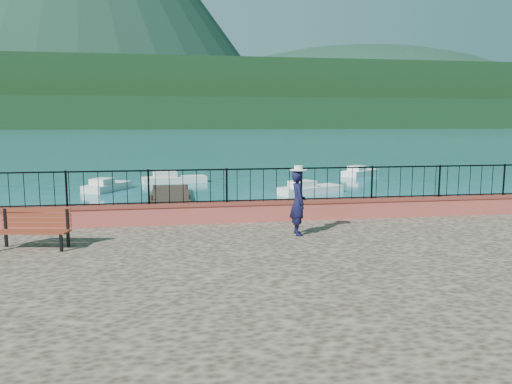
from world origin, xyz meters
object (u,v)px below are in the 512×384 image
object	(u,v)px
park_bench	(34,237)
person	(298,203)
boat_4	(175,177)
boat_3	(107,184)
boat_2	(310,187)
boat_5	(361,170)
boat_1	(279,216)
boat_0	(128,224)

from	to	relation	value
park_bench	person	distance (m)	6.34
park_bench	boat_4	bearing A→B (deg)	92.70
boat_3	boat_2	bearing A→B (deg)	-77.44
boat_3	boat_4	bearing A→B (deg)	-22.89
boat_2	boat_5	size ratio (longest dim) A/B	1.11
boat_3	boat_4	world-z (taller)	same
boat_4	boat_5	xyz separation A→B (m)	(14.11, 2.33, 0.00)
person	boat_5	world-z (taller)	person
park_bench	boat_1	world-z (taller)	park_bench
person	boat_2	size ratio (longest dim) A/B	0.43
boat_1	boat_4	size ratio (longest dim) A/B	1.00
boat_1	boat_2	xyz separation A→B (m)	(3.64, 8.43, 0.00)
park_bench	boat_0	bearing A→B (deg)	88.10
boat_0	boat_2	xyz separation A→B (m)	(9.40, 9.05, 0.00)
boat_0	boat_4	bearing A→B (deg)	88.75
boat_0	person	bearing A→B (deg)	-47.06
boat_1	boat_2	distance (m)	9.18
boat_2	boat_4	size ratio (longest dim) A/B	0.92
boat_2	boat_5	xyz separation A→B (m)	(6.44, 8.84, 0.00)
boat_0	boat_2	world-z (taller)	same
boat_4	park_bench	bearing A→B (deg)	-108.95
boat_1	boat_4	world-z (taller)	same
person	boat_3	distance (m)	19.88
boat_1	boat_3	bearing A→B (deg)	164.38
boat_1	boat_2	size ratio (longest dim) A/B	1.09
boat_1	person	bearing A→B (deg)	-58.17
boat_4	boat_0	bearing A→B (deg)	-106.97
park_bench	boat_2	size ratio (longest dim) A/B	0.43
park_bench	person	bearing A→B (deg)	14.76
park_bench	boat_5	xyz separation A→B (m)	(17.35, 24.48, -1.08)
boat_1	boat_5	bearing A→B (deg)	99.66
boat_2	boat_5	distance (m)	10.94
boat_3	boat_1	bearing A→B (deg)	-117.26
park_bench	boat_3	world-z (taller)	park_bench
person	boat_4	distance (m)	22.01
park_bench	boat_5	bearing A→B (deg)	65.68
boat_4	boat_3	bearing A→B (deg)	-151.82
person	boat_4	bearing A→B (deg)	8.79
person	boat_3	xyz separation A→B (m)	(-7.07, 18.51, -1.63)
boat_4	boat_5	size ratio (longest dim) A/B	1.20
boat_0	boat_4	distance (m)	15.66
park_bench	boat_0	world-z (taller)	park_bench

